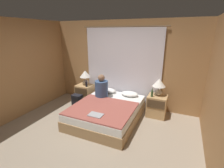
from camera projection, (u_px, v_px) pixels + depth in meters
name	position (u px, v px, depth m)	size (l,w,h in m)	color
ground_plane	(90.00, 138.00, 3.48)	(16.00, 16.00, 0.00)	gray
wall_back	(123.00, 64.00, 4.80)	(4.52, 0.06, 2.50)	#A37547
wall_left	(9.00, 71.00, 3.95)	(0.06, 3.99, 2.50)	#A37547
curtain_panel	(122.00, 68.00, 4.78)	(2.50, 0.02, 2.32)	silver
bed	(107.00, 112.00, 4.18)	(1.53, 1.94, 0.42)	#99754C
nightstand_left	(85.00, 94.00, 5.19)	(0.49, 0.45, 0.57)	tan
nightstand_right	(157.00, 106.00, 4.32)	(0.49, 0.45, 0.57)	tan
lamp_left	(85.00, 75.00, 5.07)	(0.34, 0.34, 0.46)	#B2A899
lamp_right	(159.00, 85.00, 4.20)	(0.34, 0.34, 0.46)	#B2A899
pillow_left	(108.00, 91.00, 4.89)	(0.49, 0.34, 0.12)	white
pillow_right	(129.00, 94.00, 4.62)	(0.49, 0.34, 0.12)	white
blanket_on_bed	(102.00, 108.00, 3.85)	(1.47, 1.29, 0.03)	#994C42
person_left_in_bed	(101.00, 88.00, 4.50)	(0.36, 0.36, 0.65)	#38517A
beer_bottle_on_left_stand	(86.00, 84.00, 4.94)	(0.06, 0.06, 0.21)	black
beer_bottle_on_right_stand	(152.00, 93.00, 4.17)	(0.06, 0.06, 0.22)	#2D4C28
laptop_on_bed	(96.00, 115.00, 3.50)	(0.31, 0.21, 0.02)	#9EA0A5
backpack_on_floor	(77.00, 101.00, 4.80)	(0.30, 0.21, 0.41)	black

